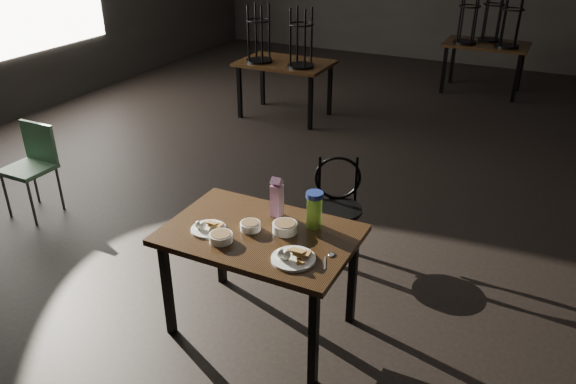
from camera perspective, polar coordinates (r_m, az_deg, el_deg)
The scene contains 13 objects.
main_table at distance 3.57m, azimuth -2.85°, elevation -5.18°, with size 1.20×0.80×0.75m.
plate_left at distance 3.57m, azimuth -8.13°, elevation -3.57°, with size 0.22×0.22×0.07m.
plate_right at distance 3.25m, azimuth 0.49°, elevation -6.58°, with size 0.26×0.26×0.08m.
bowl_near at distance 3.55m, azimuth -3.86°, elevation -3.44°, with size 0.13×0.13×0.05m.
bowl_far at distance 3.51m, azimuth -0.32°, elevation -3.59°, with size 0.16×0.16×0.06m.
bowl_big at distance 3.45m, azimuth -6.84°, elevation -4.57°, with size 0.15×0.15×0.05m.
juice_carton at distance 3.65m, azimuth -1.14°, elevation -0.62°, with size 0.07×0.07×0.28m.
water_bottle at distance 3.53m, azimuth 2.69°, elevation -1.76°, with size 0.11×0.11×0.24m.
spoon at distance 3.30m, azimuth 4.33°, elevation -6.47°, with size 0.06×0.19×0.01m.
bentwood_chair at distance 4.48m, azimuth 5.05°, elevation -0.82°, with size 0.44×0.44×0.82m.
school_chair at distance 5.62m, azimuth -24.51°, elevation 2.91°, with size 0.39×0.39×0.84m.
bg_table_left at distance 7.53m, azimuth -0.44°, elevation 13.04°, with size 1.20×0.80×1.48m.
bg_table_far at distance 9.15m, azimuth 19.57°, elevation 14.23°, with size 1.20×0.80×1.48m.
Camera 1 is at (1.50, -4.60, 2.57)m, focal length 35.00 mm.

